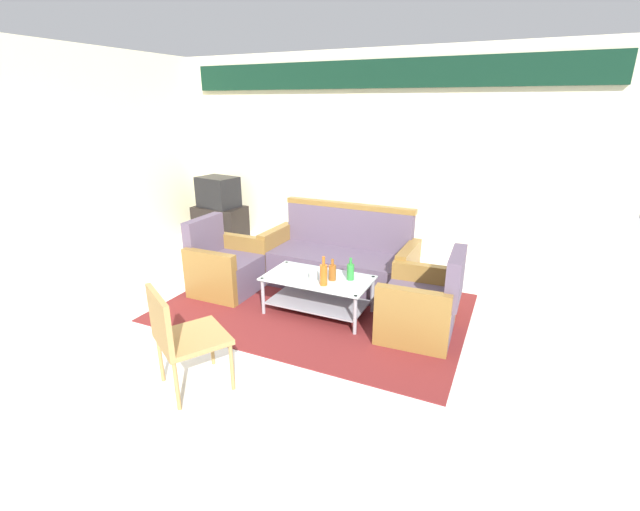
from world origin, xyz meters
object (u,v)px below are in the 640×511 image
at_px(couch, 339,261).
at_px(tv_stand, 221,222).
at_px(bottle_green, 350,271).
at_px(television, 218,192).
at_px(bottle_brown, 332,272).
at_px(wicker_chair, 180,333).
at_px(armchair_right, 422,307).
at_px(armchair_left, 226,268).
at_px(bottle_orange, 324,274).
at_px(cup, 313,275).
at_px(coffee_table, 318,290).

distance_m(couch, tv_stand, 2.74).
height_order(bottle_green, television, television).
distance_m(bottle_brown, wicker_chair, 1.69).
height_order(bottle_brown, tv_stand, bottle_brown).
xyz_separation_m(armchair_right, wicker_chair, (-1.46, -1.62, 0.21)).
distance_m(bottle_brown, television, 3.33).
height_order(television, wicker_chair, television).
bearing_deg(tv_stand, armchair_left, -51.34).
height_order(couch, bottle_orange, couch).
height_order(bottle_orange, tv_stand, bottle_orange).
bearing_deg(tv_stand, bottle_green, -30.43).
bearing_deg(armchair_left, bottle_brown, 86.16).
xyz_separation_m(armchair_left, tv_stand, (-1.38, 1.73, -0.03)).
xyz_separation_m(bottle_brown, cup, (-0.18, -0.07, -0.03)).
height_order(cup, television, television).
relative_size(coffee_table, wicker_chair, 1.31).
distance_m(armchair_right, television, 4.13).
distance_m(armchair_right, coffee_table, 1.07).
xyz_separation_m(couch, bottle_orange, (0.22, -0.94, 0.21)).
xyz_separation_m(armchair_right, cup, (-1.09, -0.09, 0.17)).
distance_m(couch, bottle_brown, 0.84).
relative_size(armchair_left, wicker_chair, 1.01).
bearing_deg(television, coffee_table, 154.32).
height_order(bottle_green, bottle_orange, bottle_orange).
bearing_deg(bottle_brown, armchair_right, 1.16).
relative_size(couch, cup, 18.06).
bearing_deg(armchair_right, armchair_left, 85.61).
xyz_separation_m(coffee_table, bottle_brown, (0.16, 0.00, 0.22)).
xyz_separation_m(couch, cup, (0.06, -0.85, 0.14)).
distance_m(armchair_right, bottle_brown, 0.94).
relative_size(armchair_right, bottle_brown, 3.81).
height_order(bottle_orange, cup, bottle_orange).
bearing_deg(armchair_left, coffee_table, 85.59).
bearing_deg(tv_stand, coffee_table, -34.76).
relative_size(cup, television, 0.15).
distance_m(couch, wicker_chair, 2.40).
height_order(couch, cup, couch).
xyz_separation_m(television, wicker_chair, (2.23, -3.41, -0.27)).
relative_size(bottle_brown, tv_stand, 0.28).
bearing_deg(bottle_green, couch, 120.30).
bearing_deg(wicker_chair, armchair_left, 147.67).
distance_m(bottle_orange, cup, 0.19).
bearing_deg(armchair_right, television, 61.28).
bearing_deg(couch, bottle_green, 120.76).
height_order(couch, armchair_right, couch).
relative_size(bottle_orange, tv_stand, 0.37).
bearing_deg(bottle_brown, coffee_table, -179.04).
bearing_deg(bottle_orange, armchair_right, 10.54).
xyz_separation_m(cup, wicker_chair, (-0.37, -1.53, 0.03)).
xyz_separation_m(couch, bottle_green, (0.40, -0.69, 0.18)).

